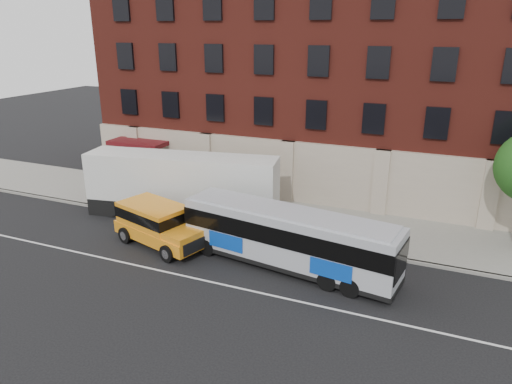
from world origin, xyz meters
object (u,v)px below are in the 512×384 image
at_px(sign_pole, 128,191).
at_px(yellow_suv, 158,222).
at_px(shipping_container, 182,187).
at_px(city_bus, 288,236).

relative_size(sign_pole, yellow_suv, 0.43).
bearing_deg(sign_pole, yellow_suv, -35.94).
height_order(yellow_suv, shipping_container, shipping_container).
relative_size(yellow_suv, shipping_container, 0.49).
xyz_separation_m(sign_pole, yellow_suv, (4.25, -3.08, -0.21)).
bearing_deg(shipping_container, sign_pole, -166.23).
xyz_separation_m(sign_pole, shipping_container, (3.41, 0.84, 0.47)).
distance_m(yellow_suv, shipping_container, 4.06).
height_order(sign_pole, shipping_container, shipping_container).
distance_m(city_bus, yellow_suv, 7.28).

